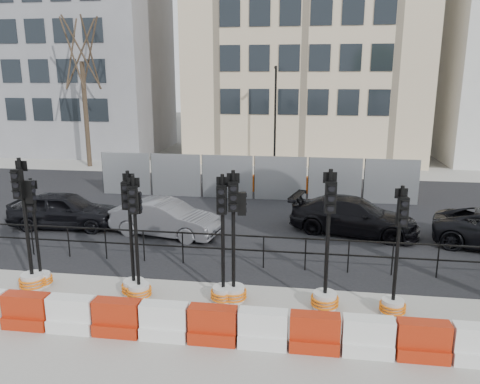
% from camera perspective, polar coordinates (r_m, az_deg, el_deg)
% --- Properties ---
extents(ground, '(120.00, 120.00, 0.00)m').
position_cam_1_polar(ground, '(12.88, -3.09, -11.08)').
color(ground, '#51514C').
rests_on(ground, ground).
extents(sidewalk_near, '(40.00, 6.00, 0.02)m').
position_cam_1_polar(sidewalk_near, '(10.30, -6.52, -17.98)').
color(sidewalk_near, gray).
rests_on(sidewalk_near, ground).
extents(road, '(40.00, 14.00, 0.03)m').
position_cam_1_polar(road, '(19.36, 0.97, -2.35)').
color(road, black).
rests_on(road, ground).
extents(sidewalk_far, '(40.00, 4.00, 0.02)m').
position_cam_1_polar(sidewalk_far, '(28.07, 3.31, 2.75)').
color(sidewalk_far, gray).
rests_on(sidewalk_far, ground).
extents(building_grey, '(11.00, 9.06, 14.00)m').
position_cam_1_polar(building_grey, '(37.24, -18.49, 15.64)').
color(building_grey, gray).
rests_on(building_grey, ground).
extents(building_cream, '(15.00, 10.06, 18.00)m').
position_cam_1_polar(building_cream, '(33.61, 8.11, 19.88)').
color(building_cream, beige).
rests_on(building_cream, ground).
extents(kerb_railing, '(18.00, 0.04, 1.00)m').
position_cam_1_polar(kerb_railing, '(13.70, -2.14, -6.38)').
color(kerb_railing, black).
rests_on(kerb_railing, ground).
extents(heras_fencing, '(14.33, 1.72, 2.00)m').
position_cam_1_polar(heras_fencing, '(21.90, 3.40, 1.28)').
color(heras_fencing, '#92959A').
rests_on(heras_fencing, ground).
extents(lamp_post_far, '(0.12, 0.56, 6.00)m').
position_cam_1_polar(lamp_post_far, '(26.57, 4.30, 9.10)').
color(lamp_post_far, black).
rests_on(lamp_post_far, ground).
extents(tree_bare_far, '(2.00, 2.00, 9.00)m').
position_cam_1_polar(tree_bare_far, '(30.09, -18.79, 15.53)').
color(tree_bare_far, '#473828').
rests_on(tree_bare_far, ground).
extents(barrier_row, '(16.75, 0.50, 0.80)m').
position_cam_1_polar(barrier_row, '(10.29, -6.28, -15.72)').
color(barrier_row, '#AB250D').
rests_on(barrier_row, ground).
extents(traffic_signal_a, '(0.58, 0.58, 2.94)m').
position_cam_1_polar(traffic_signal_a, '(13.56, -23.26, -8.15)').
color(traffic_signal_a, beige).
rests_on(traffic_signal_a, ground).
extents(traffic_signal_b, '(0.69, 0.69, 3.50)m').
position_cam_1_polar(traffic_signal_b, '(13.38, -24.19, -7.50)').
color(traffic_signal_b, beige).
rests_on(traffic_signal_b, ground).
extents(traffic_signal_c, '(0.63, 0.63, 3.18)m').
position_cam_1_polar(traffic_signal_c, '(12.06, -12.32, -9.79)').
color(traffic_signal_c, beige).
rests_on(traffic_signal_c, ground).
extents(traffic_signal_d, '(0.64, 0.64, 3.24)m').
position_cam_1_polar(traffic_signal_d, '(12.24, -12.90, -8.87)').
color(traffic_signal_d, beige).
rests_on(traffic_signal_d, ground).
extents(traffic_signal_e, '(0.64, 0.64, 3.24)m').
position_cam_1_polar(traffic_signal_e, '(11.65, -2.07, -10.28)').
color(traffic_signal_e, beige).
rests_on(traffic_signal_e, ground).
extents(traffic_signal_f, '(0.65, 0.65, 3.32)m').
position_cam_1_polar(traffic_signal_f, '(11.60, -0.74, -9.71)').
color(traffic_signal_f, beige).
rests_on(traffic_signal_f, ground).
extents(traffic_signal_g, '(0.67, 0.67, 3.43)m').
position_cam_1_polar(traffic_signal_g, '(11.47, 10.40, -10.69)').
color(traffic_signal_g, beige).
rests_on(traffic_signal_g, ground).
extents(traffic_signal_h, '(0.61, 0.61, 3.11)m').
position_cam_1_polar(traffic_signal_h, '(11.63, 18.28, -11.20)').
color(traffic_signal_h, beige).
rests_on(traffic_signal_h, ground).
extents(car_a, '(2.02, 4.14, 1.35)m').
position_cam_1_polar(car_a, '(18.33, -20.59, -2.06)').
color(car_a, black).
rests_on(car_a, ground).
extents(car_b, '(2.86, 4.37, 1.26)m').
position_cam_1_polar(car_b, '(16.52, -9.07, -3.18)').
color(car_b, '#56575C').
rests_on(car_b, ground).
extents(car_c, '(4.02, 5.36, 1.30)m').
position_cam_1_polar(car_c, '(16.99, 13.70, -2.87)').
color(car_c, black).
rests_on(car_c, ground).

